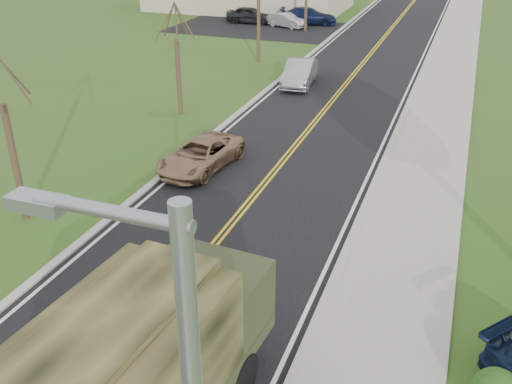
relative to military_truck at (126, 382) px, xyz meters
The scene contains 14 objects.
road 37.41m from the military_truck, 92.88° to the left, with size 8.00×120.00×0.01m, color black.
curb_right 37.43m from the military_truck, 86.51° to the left, with size 0.30×120.00×0.12m, color #9E998E.
sidewalk_right 37.58m from the military_truck, 83.84° to the left, with size 3.20×120.00×0.10m, color #9E998E.
curb_left 37.84m from the military_truck, 99.18° to the left, with size 0.30×120.00×0.10m, color #9E998E.
bare_tree_a 11.51m from the military_truck, 140.56° to the left, with size 1.93×2.26×6.08m.
bare_tree_b 21.25m from the military_truck, 114.70° to the left, with size 1.83×2.14×5.73m.
bare_tree_c 32.54m from the military_truck, 105.83° to the left, with size 2.04×2.39×6.42m.
bare_tree_d 44.21m from the military_truck, 101.59° to the left, with size 1.88×2.20×5.91m.
military_truck is the anchor object (origin of this frame).
suv_champagne 14.30m from the military_truck, 110.06° to the left, with size 2.08×4.51×1.25m, color #957254.
sedan_silver 27.23m from the military_truck, 99.65° to the left, with size 1.60×4.59×1.51m, color #9D9EA2.
lot_car_dark 47.44m from the military_truck, 108.12° to the left, with size 1.79×4.45×1.52m, color black.
lot_car_silver 45.69m from the military_truck, 103.86° to the left, with size 1.32×3.79×1.25m, color #B6B5BB.
lot_car_navy 47.43m from the military_truck, 101.52° to the left, with size 2.11×5.19×1.51m, color #0F1839.
Camera 1 is at (6.77, -3.71, 9.90)m, focal length 40.00 mm.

